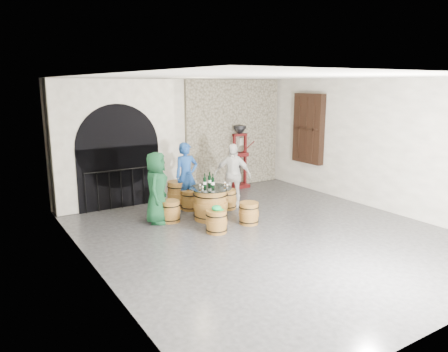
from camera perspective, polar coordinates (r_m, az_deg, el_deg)
ground at (r=9.00m, az=5.57°, el=-7.69°), size 8.00×8.00×0.00m
wall_back at (r=11.96m, az=-6.14°, el=5.18°), size 8.00×0.00×8.00m
wall_left at (r=7.03m, az=-17.32°, el=-0.32°), size 0.00×8.00×8.00m
wall_right at (r=11.07m, az=20.25°, el=3.92°), size 0.00×8.00×8.00m
ceiling at (r=8.46m, az=6.03°, el=13.13°), size 8.00×8.00×0.00m
stone_facing_panel at (r=12.80m, az=1.26°, el=5.71°), size 3.20×0.12×3.18m
arched_opening at (r=11.01m, az=-14.44°, el=4.16°), size 3.10×0.60×3.19m
shuttered_window at (r=12.56m, az=11.27°, el=6.27°), size 0.23×1.10×2.00m
barrel_table at (r=9.77m, az=-1.82°, el=-3.72°), size 0.97×0.97×0.75m
barrel_stool_left at (r=9.70m, az=-7.23°, el=-4.73°), size 0.46×0.46×0.49m
barrel_stool_far at (r=10.57m, az=-4.57°, el=-3.25°), size 0.46×0.46×0.49m
barrel_stool_right at (r=10.61m, az=0.48°, el=-3.14°), size 0.46×0.46×0.49m
barrel_stool_near_right at (r=9.50m, az=3.35°, el=-5.02°), size 0.46×0.46×0.49m
barrel_stool_near_left at (r=8.93m, az=-1.01°, el=-6.13°), size 0.46×0.46×0.49m
green_cap at (r=8.85m, az=-0.99°, el=-4.33°), size 0.25×0.21×0.11m
person_green at (r=9.53m, az=-9.05°, el=-1.58°), size 0.88×0.94×1.61m
person_blue at (r=10.57m, az=-5.08°, el=0.03°), size 0.62×0.43×1.66m
person_white at (r=10.73m, az=1.14°, el=0.13°), size 0.95×0.95×1.61m
wine_bottle_left at (r=9.67m, az=-2.61°, el=-0.78°), size 0.08×0.08×0.32m
wine_bottle_center at (r=9.64m, az=-1.51°, el=-0.82°), size 0.08×0.08×0.32m
wine_bottle_right at (r=9.85m, az=-1.95°, el=-0.54°), size 0.08×0.08×0.32m
tasting_glass_a at (r=9.44m, az=-2.88°, el=-1.63°), size 0.05×0.05×0.10m
tasting_glass_b at (r=9.82m, az=0.09°, el=-1.07°), size 0.05×0.05×0.10m
tasting_glass_c at (r=9.78m, az=-2.65°, el=-1.13°), size 0.05×0.05×0.10m
tasting_glass_d at (r=9.97m, az=-1.58°, el=-0.86°), size 0.05×0.05×0.10m
tasting_glass_e at (r=9.61m, az=0.43°, el=-1.36°), size 0.05×0.05×0.10m
tasting_glass_f at (r=9.62m, az=-3.24°, el=-1.36°), size 0.05×0.05×0.10m
side_barrel at (r=10.74m, az=-6.31°, el=-2.50°), size 0.51×0.51×0.68m
corking_press at (r=12.65m, az=2.14°, el=3.26°), size 0.76×0.42×1.86m
control_box at (r=12.90m, az=2.38°, el=4.64°), size 0.18×0.10×0.22m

